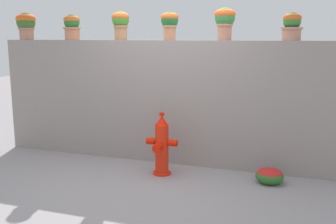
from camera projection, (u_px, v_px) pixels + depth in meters
ground_plane at (148, 181)px, 5.42m from camera, size 24.00×24.00×0.00m
stone_wall at (171, 102)px, 6.16m from camera, size 5.75×0.29×1.88m
potted_plant_0 at (26, 23)px, 6.75m from camera, size 0.33×0.33×0.45m
potted_plant_1 at (72, 25)px, 6.47m from camera, size 0.28×0.28×0.40m
potted_plant_2 at (121, 22)px, 6.24m from camera, size 0.28×0.28×0.44m
potted_plant_3 at (170, 22)px, 5.95m from camera, size 0.27×0.27×0.42m
potted_plant_4 at (225, 20)px, 5.66m from camera, size 0.30×0.30×0.46m
potted_plant_5 at (292, 25)px, 5.39m from camera, size 0.29×0.29×0.38m
fire_hydrant at (162, 146)px, 5.64m from camera, size 0.45×0.37×0.90m
flower_bush_left at (270, 175)px, 5.34m from camera, size 0.37×0.34×0.21m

